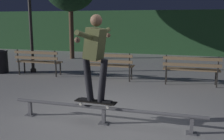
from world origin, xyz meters
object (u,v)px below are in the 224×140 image
object	(u,v)px
park_bench_leftmost	(38,60)
lamp_post_left	(29,2)
skateboarder	(95,51)
trash_can	(1,61)
skateboard	(96,102)
grind_rail	(104,111)
park_bench_left_center	(108,63)
park_bench_right_center	(191,67)

from	to	relation	value
park_bench_leftmost	lamp_post_left	world-z (taller)	lamp_post_left
skateboarder	park_bench_leftmost	world-z (taller)	skateboarder
lamp_post_left	trash_can	world-z (taller)	lamp_post_left
skateboarder	park_bench_leftmost	distance (m)	4.85
park_bench_leftmost	skateboard	bearing A→B (deg)	-45.90
skateboard	skateboarder	distance (m)	0.94
grind_rail	skateboarder	bearing A→B (deg)	-179.93
grind_rail	trash_can	xyz separation A→B (m)	(-5.00, 3.45, 0.16)
lamp_post_left	park_bench_leftmost	bearing A→B (deg)	-42.27
skateboarder	lamp_post_left	distance (m)	5.58
grind_rail	skateboarder	distance (m)	1.10
grind_rail	skateboard	xyz separation A→B (m)	(-0.15, 0.00, 0.15)
grind_rail	park_bench_left_center	bearing A→B (deg)	105.89
skateboard	park_bench_right_center	xyz separation A→B (m)	(1.68, 3.43, 0.14)
trash_can	skateboard	bearing A→B (deg)	-35.43
grind_rail	park_bench_right_center	bearing A→B (deg)	66.02
grind_rail	trash_can	bearing A→B (deg)	145.42
park_bench_leftmost	park_bench_left_center	distance (m)	2.50
park_bench_left_center	lamp_post_left	size ratio (longest dim) A/B	0.41
lamp_post_left	trash_can	distance (m)	2.35
grind_rail	lamp_post_left	bearing A→B (deg)	135.69
grind_rail	park_bench_leftmost	xyz separation A→B (m)	(-3.48, 3.43, 0.29)
park_bench_left_center	lamp_post_left	bearing A→B (deg)	171.32
grind_rail	trash_can	distance (m)	6.08
skateboarder	lamp_post_left	xyz separation A→B (m)	(-3.83, 3.89, 1.15)
park_bench_right_center	lamp_post_left	distance (m)	5.86
park_bench_left_center	trash_can	world-z (taller)	park_bench_left_center
park_bench_leftmost	park_bench_right_center	bearing A→B (deg)	0.00
skateboard	grind_rail	bearing A→B (deg)	0.00
skateboarder	park_bench_left_center	size ratio (longest dim) A/B	0.97
park_bench_right_center	trash_can	size ratio (longest dim) A/B	2.01
skateboarder	trash_can	distance (m)	6.02
skateboarder	park_bench_leftmost	size ratio (longest dim) A/B	0.97
park_bench_left_center	lamp_post_left	distance (m)	3.61
lamp_post_left	trash_can	bearing A→B (deg)	-156.54
skateboarder	trash_can	size ratio (longest dim) A/B	1.95
trash_can	skateboarder	bearing A→B (deg)	-35.41
skateboarder	park_bench_right_center	bearing A→B (deg)	63.94
park_bench_left_center	park_bench_right_center	bearing A→B (deg)	0.00
lamp_post_left	skateboard	bearing A→B (deg)	-45.45
skateboard	trash_can	size ratio (longest dim) A/B	0.99
park_bench_leftmost	lamp_post_left	xyz separation A→B (m)	(-0.50, 0.46, 1.94)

